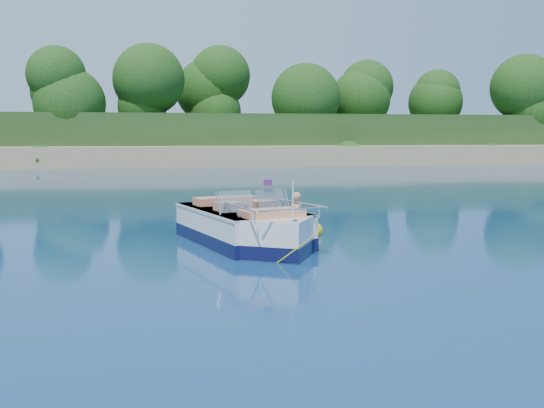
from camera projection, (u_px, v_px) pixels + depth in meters
name	position (u px, v px, depth m)	size (l,w,h in m)	color
ground	(450.00, 271.00, 10.51)	(160.00, 160.00, 0.00)	#0B254E
shoreline	(203.00, 146.00, 72.73)	(170.00, 59.00, 6.00)	#A1885D
treeline	(221.00, 96.00, 49.97)	(150.00, 7.12, 8.19)	black
motorboat	(248.00, 230.00, 12.98)	(2.77, 5.03, 1.73)	silver
tow_tube	(296.00, 230.00, 14.51)	(1.52, 1.52, 0.34)	yellow
boy	(295.00, 233.00, 14.60)	(0.49, 0.32, 1.34)	tan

